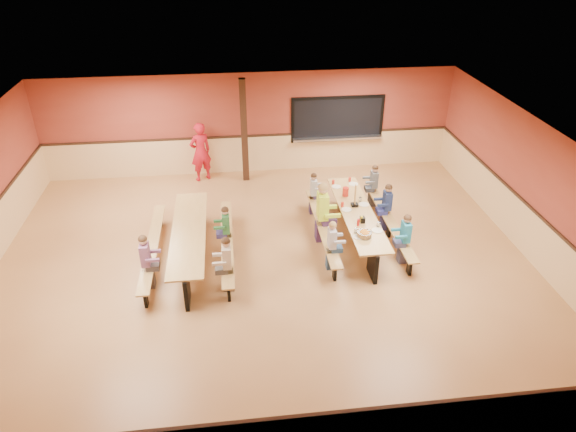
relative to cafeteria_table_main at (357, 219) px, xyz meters
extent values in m
plane|color=#A46E3E|center=(-2.27, -0.86, -0.53)|extent=(12.00, 12.00, 0.00)
cube|color=brown|center=(-2.27, 4.14, 0.97)|extent=(12.00, 0.04, 3.00)
cube|color=brown|center=(-2.27, -5.86, 0.97)|extent=(12.00, 0.04, 3.00)
cube|color=brown|center=(3.73, -0.86, 0.97)|extent=(0.04, 10.00, 3.00)
cube|color=white|center=(-2.27, -0.86, 2.47)|extent=(12.00, 10.00, 0.04)
cube|color=black|center=(0.33, 4.11, 1.02)|extent=(2.60, 0.06, 1.20)
cube|color=silver|center=(0.33, 4.02, 0.45)|extent=(2.70, 0.28, 0.06)
cube|color=black|center=(-2.47, 3.54, 0.97)|extent=(0.18, 0.18, 3.00)
cube|color=#B48847|center=(0.00, 0.00, 0.19)|extent=(0.75, 3.60, 0.04)
cube|color=black|center=(0.00, -1.55, -0.18)|extent=(0.08, 0.60, 0.70)
cube|color=black|center=(0.00, 1.55, -0.18)|extent=(0.08, 0.60, 0.70)
cube|color=#B48847|center=(-0.83, 0.00, -0.09)|extent=(0.26, 3.60, 0.04)
cube|color=black|center=(-0.83, 0.00, -0.32)|extent=(0.06, 0.18, 0.41)
cube|color=#B48847|center=(0.83, 0.00, -0.09)|extent=(0.26, 3.60, 0.04)
cube|color=black|center=(0.83, 0.00, -0.32)|extent=(0.06, 0.18, 0.41)
cube|color=#B48847|center=(-3.91, -0.41, 0.19)|extent=(0.75, 3.60, 0.04)
cube|color=black|center=(-3.91, -1.96, -0.18)|extent=(0.08, 0.60, 0.70)
cube|color=black|center=(-3.91, 1.14, -0.18)|extent=(0.08, 0.60, 0.70)
cube|color=#B48847|center=(-4.73, -0.41, -0.09)|extent=(0.26, 3.60, 0.04)
cube|color=black|center=(-4.73, -0.41, -0.32)|extent=(0.06, 0.18, 0.41)
cube|color=#B48847|center=(-3.08, -0.41, -0.09)|extent=(0.26, 3.60, 0.04)
cube|color=black|center=(-3.08, -0.41, -0.32)|extent=(0.06, 0.18, 0.41)
imported|color=red|center=(-3.75, 3.69, 0.35)|extent=(0.76, 0.67, 1.76)
cylinder|color=red|center=(-0.11, 0.81, 0.32)|extent=(0.16, 0.16, 0.22)
cube|color=black|center=(0.00, -0.49, 0.28)|extent=(0.10, 0.14, 0.13)
cylinder|color=yellow|center=(-0.03, -0.51, 0.30)|extent=(0.06, 0.06, 0.17)
cylinder|color=#B2140F|center=(-0.13, -0.63, 0.30)|extent=(0.06, 0.06, 0.17)
cube|color=black|center=(0.00, 0.27, 0.24)|extent=(0.16, 0.16, 0.06)
cube|color=#B48847|center=(0.00, 0.27, 0.52)|extent=(0.02, 0.09, 0.50)
camera|label=1|loc=(-2.86, -10.22, 6.22)|focal=32.00mm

